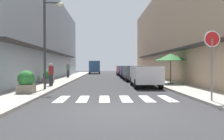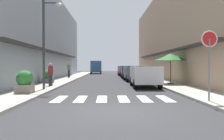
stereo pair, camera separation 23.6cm
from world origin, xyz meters
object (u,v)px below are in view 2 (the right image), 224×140
parked_car_mid (134,72)px  cafe_umbrella (171,57)px  parked_car_near (145,74)px  planter_midblock (48,77)px  parked_car_distant (125,70)px  pedestrian_walking_near (51,74)px  pedestrian_walking_far (69,70)px  street_lamp (47,35)px  parked_car_far (129,70)px  round_street_sign (209,47)px  planter_corner (25,82)px  delivery_van (96,66)px

parked_car_mid → cafe_umbrella: size_ratio=1.65×
parked_car_near → planter_midblock: parked_car_near is taller
parked_car_distant → pedestrian_walking_near: 19.39m
pedestrian_walking_far → pedestrian_walking_near: bearing=-56.8°
street_lamp → pedestrian_walking_far: (-0.90, 13.83, -2.29)m
parked_car_far → round_street_sign: round_street_sign is taller
planter_corner → pedestrian_walking_far: bearing=90.9°
street_lamp → cafe_umbrella: size_ratio=2.07×
parked_car_mid → round_street_sign: 14.07m
street_lamp → pedestrian_walking_near: 3.43m
delivery_van → planter_midblock: bearing=-96.0°
parked_car_far → parked_car_distant: bearing=90.0°
round_street_sign → pedestrian_walking_near: (-7.88, 7.32, -1.30)m
parked_car_near → delivery_van: (-4.62, 28.17, 0.48)m
planter_corner → pedestrian_walking_near: size_ratio=0.74×
parked_car_mid → parked_car_far: bearing=90.0°
parked_car_near → parked_car_distant: 18.27m
parked_car_distant → pedestrian_walking_near: (-6.51, -18.26, 0.01)m
cafe_umbrella → round_street_sign: bearing=-95.8°
pedestrian_walking_far → parked_car_distant: bearing=74.7°
planter_midblock → street_lamp: bearing=-76.6°
parked_car_far → pedestrian_walking_far: bearing=-172.8°
round_street_sign → planter_corner: (-8.17, 2.96, -1.55)m
parked_car_mid → planter_corner: parked_car_mid is taller
cafe_umbrella → planter_midblock: bearing=175.7°
parked_car_far → parked_car_near: bearing=-90.0°
parked_car_far → delivery_van: 16.54m
parked_car_distant → pedestrian_walking_far: bearing=-135.8°
cafe_umbrella → pedestrian_walking_far: cafe_umbrella is taller
pedestrian_walking_far → planter_corner: bearing=-58.7°
parked_car_near → pedestrian_walking_near: bearing=179.9°
delivery_van → round_street_sign: round_street_sign is taller
parked_car_near → parked_car_far: same height
cafe_umbrella → delivery_van: bearing=104.6°
pedestrian_walking_far → parked_car_mid: bearing=-3.6°
parked_car_mid → pedestrian_walking_far: size_ratio=2.42×
parked_car_near → street_lamp: 7.03m
parked_car_mid → parked_car_distant: 11.64m
street_lamp → round_street_sign: bearing=-33.0°
parked_car_distant → round_street_sign: bearing=-86.9°
pedestrian_walking_near → parked_car_near: bearing=-124.9°
parked_car_near → pedestrian_walking_far: bearing=121.7°
round_street_sign → parked_car_mid: bearing=95.6°
delivery_van → pedestrian_walking_far: 16.94m
planter_midblock → pedestrian_walking_near: 2.61m
pedestrian_walking_near → pedestrian_walking_far: pedestrian_walking_far is taller
parked_car_far → pedestrian_walking_near: pedestrian_walking_near is taller
parked_car_mid → parked_car_near: bearing=-90.0°
cafe_umbrella → pedestrian_walking_far: (-9.33, 9.65, -1.13)m
parked_car_mid → planter_midblock: 8.42m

